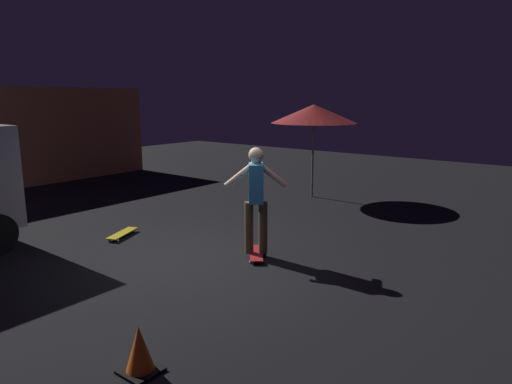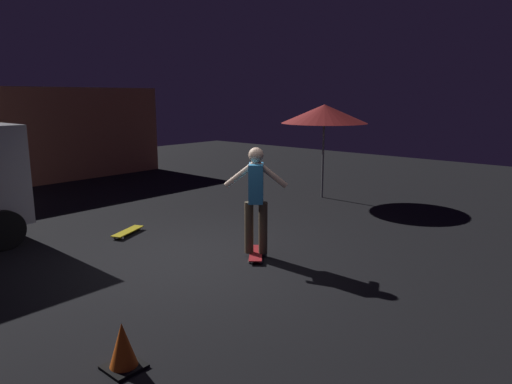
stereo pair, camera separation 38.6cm
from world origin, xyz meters
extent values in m
plane|color=black|center=(0.00, 0.00, 0.00)|extent=(28.00, 28.00, 0.00)
cylinder|color=black|center=(-1.75, 2.80, 0.33)|extent=(0.66, 0.23, 0.66)
cylinder|color=slate|center=(5.13, 1.06, 1.10)|extent=(0.05, 0.05, 2.20)
cone|color=#A52626|center=(5.13, 1.06, 2.08)|extent=(2.10, 2.10, 0.45)
cube|color=#AD1E23|center=(0.71, -0.60, 0.06)|extent=(0.73, 0.65, 0.02)
sphere|color=silver|center=(0.89, -0.34, 0.03)|extent=(0.05, 0.05, 0.05)
sphere|color=silver|center=(1.00, -0.47, 0.03)|extent=(0.05, 0.05, 0.05)
sphere|color=silver|center=(0.43, -0.72, 0.03)|extent=(0.05, 0.05, 0.05)
sphere|color=silver|center=(0.53, -0.85, 0.03)|extent=(0.05, 0.05, 0.05)
cube|color=gold|center=(0.07, 1.98, 0.06)|extent=(0.80, 0.49, 0.02)
sphere|color=silver|center=(-0.17, 1.79, 0.03)|extent=(0.05, 0.05, 0.05)
sphere|color=silver|center=(-0.24, 1.94, 0.03)|extent=(0.05, 0.05, 0.05)
sphere|color=silver|center=(0.38, 2.02, 0.03)|extent=(0.05, 0.05, 0.05)
sphere|color=silver|center=(0.32, 2.18, 0.03)|extent=(0.05, 0.05, 0.05)
cylinder|color=brown|center=(0.64, -0.51, 0.48)|extent=(0.14, 0.14, 0.82)
cylinder|color=brown|center=(0.78, -0.68, 0.48)|extent=(0.14, 0.14, 0.82)
cube|color=#338CCC|center=(0.71, -0.60, 1.19)|extent=(0.43, 0.41, 0.60)
sphere|color=beige|center=(0.71, -0.60, 1.62)|extent=(0.23, 0.23, 0.23)
cylinder|color=beige|center=(0.57, -0.43, 1.34)|extent=(0.41, 0.48, 0.46)
cylinder|color=beige|center=(0.85, -0.77, 1.34)|extent=(0.41, 0.48, 0.46)
cube|color=black|center=(-2.43, -1.70, 0.01)|extent=(0.34, 0.34, 0.03)
cone|color=#EA5914|center=(-2.43, -1.70, 0.23)|extent=(0.28, 0.28, 0.46)
camera|label=1|loc=(-4.83, -4.93, 2.50)|focal=32.69mm
camera|label=2|loc=(-4.58, -5.22, 2.50)|focal=32.69mm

